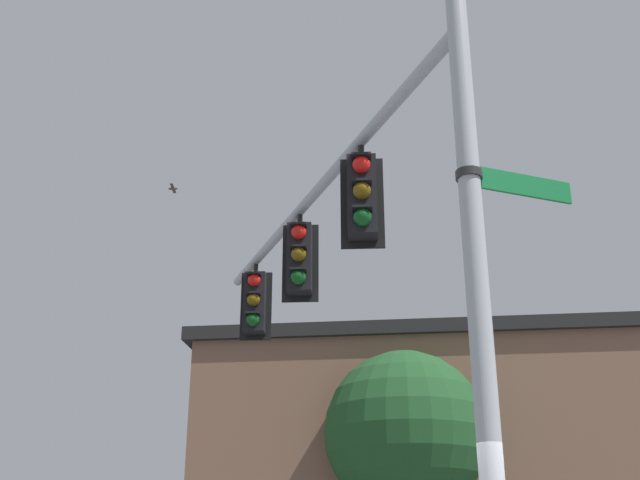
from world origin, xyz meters
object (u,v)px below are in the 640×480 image
(traffic_light_mid_outer, at_px, (255,302))
(bird_flying, at_px, (173,188))
(traffic_light_mid_inner, at_px, (299,258))
(street_name_sign, at_px, (503,181))
(traffic_light_nearest_pole, at_px, (362,196))

(traffic_light_mid_outer, xyz_separation_m, bird_flying, (2.09, -2.02, 3.18))
(traffic_light_mid_inner, bearing_deg, street_name_sign, 118.68)
(street_name_sign, bearing_deg, traffic_light_nearest_pole, -57.07)
(traffic_light_mid_inner, height_order, traffic_light_mid_outer, same)
(traffic_light_mid_inner, relative_size, street_name_sign, 1.14)
(traffic_light_nearest_pole, bearing_deg, traffic_light_mid_outer, -65.84)
(traffic_light_nearest_pole, relative_size, street_name_sign, 1.14)
(street_name_sign, bearing_deg, traffic_light_mid_outer, -62.80)
(traffic_light_mid_inner, relative_size, traffic_light_mid_outer, 1.00)
(traffic_light_mid_outer, distance_m, street_name_sign, 7.07)
(traffic_light_nearest_pole, height_order, street_name_sign, traffic_light_nearest_pole)
(street_name_sign, bearing_deg, bird_flying, -57.31)
(traffic_light_nearest_pole, xyz_separation_m, bird_flying, (3.97, -6.20, 3.18))
(traffic_light_mid_inner, bearing_deg, traffic_light_mid_outer, -65.84)
(traffic_light_nearest_pole, xyz_separation_m, traffic_light_mid_inner, (0.94, -2.09, 0.00))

